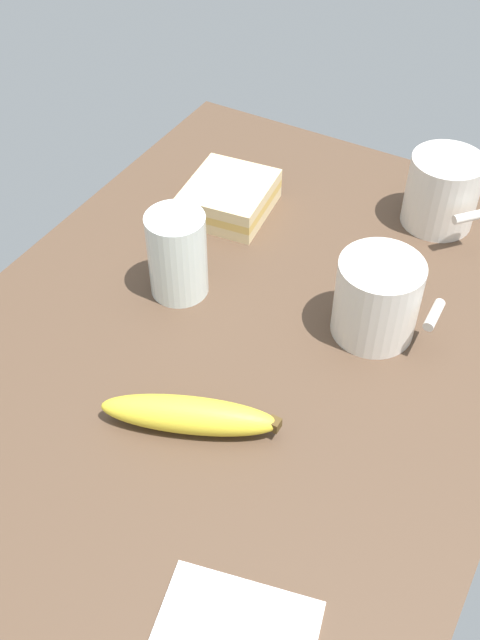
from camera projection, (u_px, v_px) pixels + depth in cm
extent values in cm
cube|color=#4C3828|center=(240.00, 344.00, 84.85)|extent=(90.00, 64.00, 2.00)
cylinder|color=silver|center=(442.00, 191.00, 96.16)|extent=(9.55, 9.55, 9.82)
cylinder|color=brown|center=(449.00, 163.00, 93.03)|extent=(8.40, 8.40, 0.40)
cylinder|color=silver|center=(469.00, 217.00, 91.49)|extent=(4.01, 3.75, 1.20)
cylinder|color=silver|center=(377.00, 298.00, 81.66)|extent=(9.59, 9.59, 9.88)
cylinder|color=black|center=(382.00, 269.00, 78.51)|extent=(8.44, 8.44, 0.40)
cylinder|color=silver|center=(434.00, 315.00, 79.15)|extent=(4.34, 1.30, 1.20)
cube|color=beige|center=(229.00, 206.00, 100.80)|extent=(13.15, 12.10, 1.60)
cube|color=#D8B259|center=(229.00, 197.00, 99.80)|extent=(13.15, 12.10, 1.20)
cube|color=beige|center=(229.00, 189.00, 98.81)|extent=(13.15, 12.10, 1.60)
cylinder|color=silver|center=(177.00, 255.00, 86.16)|extent=(7.09, 7.09, 10.97)
cylinder|color=white|center=(178.00, 267.00, 87.54)|extent=(6.38, 6.38, 7.07)
ellipsoid|color=yellow|center=(189.00, 415.00, 73.93)|extent=(10.48, 18.43, 3.91)
cube|color=#4C3819|center=(274.00, 424.00, 73.13)|extent=(1.20, 1.20, 1.20)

